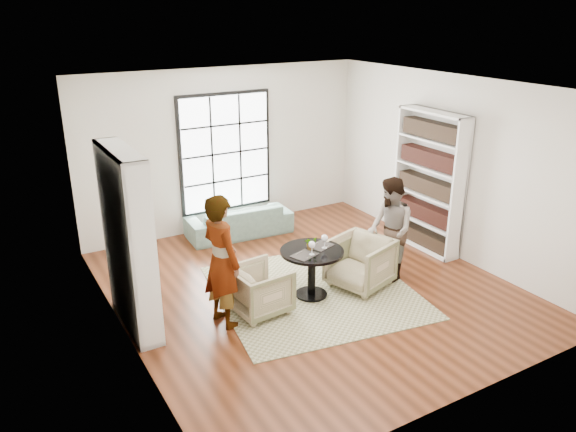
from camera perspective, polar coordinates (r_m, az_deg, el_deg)
ground at (r=8.57m, az=2.26°, el=-7.25°), size 6.00×6.00×0.00m
room_shell at (r=8.50m, az=0.42°, el=1.75°), size 6.00×6.01×6.00m
rug at (r=8.44m, az=2.68°, el=-7.67°), size 3.21×3.21×0.01m
pedestal_table at (r=8.10m, az=2.43°, el=-4.79°), size 0.92×0.92×0.73m
sofa at (r=10.42m, az=-4.99°, el=-0.43°), size 1.96×0.87×0.56m
armchair_left at (r=7.78m, az=-2.88°, el=-7.49°), size 0.82×0.80×0.68m
armchair_right at (r=8.52m, az=7.32°, el=-4.73°), size 1.05×1.03×0.77m
person_left at (r=7.32m, az=-6.78°, el=-4.57°), size 0.55×0.73×1.81m
person_right at (r=8.68m, az=10.34°, el=-1.38°), size 0.81×0.93×1.61m
placemat_left at (r=7.86m, az=1.67°, el=-3.99°), size 0.41×0.36×0.01m
placemat_right at (r=8.16m, az=3.36°, el=-3.04°), size 0.41×0.36×0.01m
cutlery_left at (r=7.85m, az=1.67°, el=-3.94°), size 0.21×0.25×0.01m
cutlery_right at (r=8.16m, az=3.36°, el=-2.99°), size 0.21×0.25×0.01m
wine_glass_left at (r=7.82m, az=2.45°, el=-2.97°), size 0.09×0.09×0.21m
wine_glass_right at (r=8.03m, az=3.75°, el=-2.30°), size 0.10×0.10×0.21m
flower_centerpiece at (r=8.00m, az=2.32°, el=-2.79°), size 0.21×0.19×0.20m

